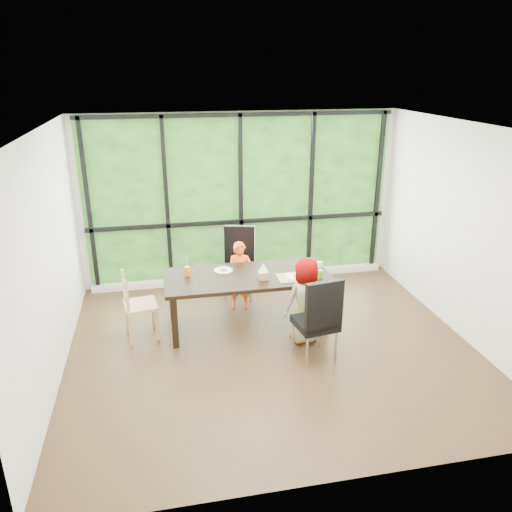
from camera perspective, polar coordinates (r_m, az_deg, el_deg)
The scene contains 23 objects.
ground at distance 6.42m, azimuth 1.77°, elevation -10.30°, with size 5.00×5.00×0.00m, color black.
back_wall at distance 7.95m, azimuth -1.82°, elevation 6.50°, with size 5.00×5.00×0.00m, color silver.
foliage_backdrop at distance 7.93m, azimuth -1.79°, elevation 6.47°, with size 4.80×0.02×2.65m, color #1C4414.
window_mullions at distance 7.89m, azimuth -1.74°, elevation 6.40°, with size 4.80×0.06×2.65m, color black, non-canonical shape.
window_sill at distance 8.27m, azimuth -1.60°, elevation -2.42°, with size 4.80×0.12×0.10m, color silver.
dining_table at distance 6.72m, azimuth -1.01°, elevation -5.15°, with size 2.17×0.93×0.75m, color black.
chair_window_leather at distance 7.49m, azimuth -2.00°, elevation -0.93°, with size 0.46×0.46×1.08m, color black.
chair_interior_leather at distance 5.99m, azimuth 6.81°, elevation -6.96°, with size 0.46×0.46×1.08m, color black.
chair_end_beech at distance 6.60m, azimuth -13.06°, elevation -5.49°, with size 0.42×0.40×0.90m, color tan.
child_toddler at distance 7.16m, azimuth -1.83°, elevation -2.28°, with size 0.37×0.24×1.01m, color #E35417.
child_older at distance 6.32m, azimuth 5.59°, elevation -5.15°, with size 0.55×0.36×1.12m, color gray.
placemat at distance 6.51m, azimuth 4.35°, elevation -2.43°, with size 0.43×0.32×0.01m, color tan.
plate_far at distance 6.70m, azimuth -3.75°, elevation -1.65°, with size 0.25×0.25×0.02m, color white.
plate_near at distance 6.52m, azimuth 4.41°, elevation -2.34°, with size 0.23×0.23×0.01m, color white.
orange_cup at distance 6.59m, azimuth -7.87°, elevation -1.72°, with size 0.08×0.08×0.12m, color orange.
green_cup at distance 6.51m, azimuth 7.30°, elevation -2.05°, with size 0.07×0.07×0.11m, color #54BC23.
white_mug at distance 6.85m, azimuth 7.31°, elevation -0.99°, with size 0.08×0.08×0.08m, color white.
tissue_box at distance 6.43m, azimuth 0.84°, elevation -2.20°, with size 0.12×0.12×0.10m, color tan.
crepe_rolls_far at distance 6.69m, azimuth -3.76°, elevation -1.45°, with size 0.10×0.12×0.04m, color tan, non-canonical shape.
crepe_rolls_near at distance 6.51m, azimuth 4.42°, elevation -2.13°, with size 0.05×0.12×0.04m, color tan, non-canonical shape.
straw_white at distance 6.55m, azimuth -7.92°, elevation -0.91°, with size 0.01×0.01×0.20m, color white.
straw_pink at distance 6.47m, azimuth 7.34°, elevation -1.28°, with size 0.01×0.01×0.20m, color pink.
tissue at distance 6.39m, azimuth 0.85°, elevation -1.32°, with size 0.12×0.12×0.11m, color white.
Camera 1 is at (-1.28, -5.34, 3.32)m, focal length 34.99 mm.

